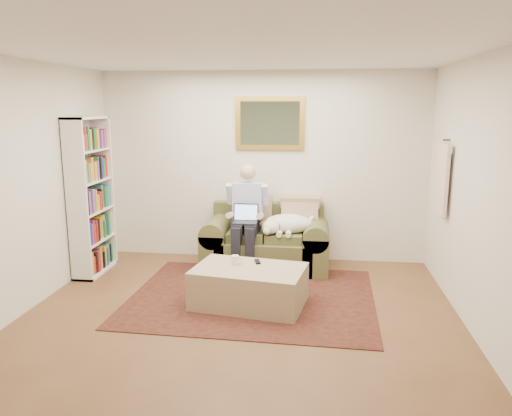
% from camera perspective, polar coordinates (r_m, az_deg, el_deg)
% --- Properties ---
extents(room_shell, '(4.51, 5.00, 2.61)m').
position_cam_1_polar(room_shell, '(4.82, -2.11, 1.67)').
color(room_shell, brown).
rests_on(room_shell, ground).
extents(rug, '(2.78, 2.25, 0.01)m').
position_cam_1_polar(rug, '(5.75, -0.45, -10.10)').
color(rug, black).
rests_on(rug, room_shell).
extents(sofa, '(1.65, 0.84, 0.99)m').
position_cam_1_polar(sofa, '(6.68, 1.16, -4.45)').
color(sofa, brown).
rests_on(sofa, room_shell).
extents(seated_man, '(0.54, 0.78, 1.39)m').
position_cam_1_polar(seated_man, '(6.46, -1.15, -1.26)').
color(seated_man, '#8C9BD8').
rests_on(seated_man, sofa).
extents(laptop, '(0.32, 0.25, 0.23)m').
position_cam_1_polar(laptop, '(6.39, -1.23, -1.09)').
color(laptop, black).
rests_on(laptop, seated_man).
extents(sleeping_dog, '(0.68, 0.43, 0.25)m').
position_cam_1_polar(sleeping_dog, '(6.48, 3.70, -1.80)').
color(sleeping_dog, white).
rests_on(sleeping_dog, sofa).
extents(ottoman, '(1.27, 0.92, 0.42)m').
position_cam_1_polar(ottoman, '(5.46, -0.79, -8.96)').
color(ottoman, tan).
rests_on(ottoman, room_shell).
extents(coffee_mug, '(0.08, 0.08, 0.10)m').
position_cam_1_polar(coffee_mug, '(5.49, -2.41, -5.95)').
color(coffee_mug, white).
rests_on(coffee_mug, ottoman).
extents(tv_remote, '(0.09, 0.16, 0.02)m').
position_cam_1_polar(tv_remote, '(5.56, 0.16, -6.14)').
color(tv_remote, black).
rests_on(tv_remote, ottoman).
extents(bookshelf, '(0.28, 0.80, 2.00)m').
position_cam_1_polar(bookshelf, '(6.68, -18.37, 1.27)').
color(bookshelf, white).
rests_on(bookshelf, room_shell).
extents(wall_mirror, '(0.94, 0.04, 0.72)m').
position_cam_1_polar(wall_mirror, '(6.84, 1.59, 9.67)').
color(wall_mirror, gold).
rests_on(wall_mirror, room_shell).
extents(hanging_shirt, '(0.06, 0.52, 0.90)m').
position_cam_1_polar(hanging_shirt, '(6.15, 20.51, 3.58)').
color(hanging_shirt, '#F9DBCE').
rests_on(hanging_shirt, room_shell).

